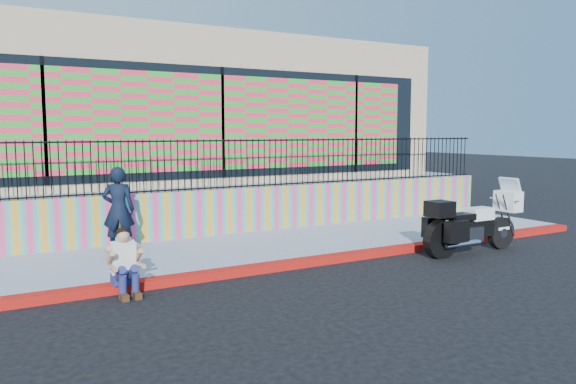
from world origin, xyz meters
TOP-DOWN VIEW (x-y plane):
  - ground at (0.00, 0.00)m, footprint 90.00×90.00m
  - red_curb at (0.00, 0.00)m, footprint 16.00×0.30m
  - sidewalk at (0.00, 1.65)m, footprint 16.00×3.00m
  - mural_wall at (0.00, 3.25)m, footprint 16.00×0.20m
  - metal_fence at (0.00, 3.25)m, footprint 15.80×0.04m
  - elevated_platform at (0.00, 8.35)m, footprint 16.00×10.00m
  - storefront_building at (0.00, 8.13)m, footprint 14.00×8.06m
  - police_motorcycle at (3.66, -0.79)m, footprint 2.57×0.85m
  - police_officer at (-3.06, 2.45)m, footprint 0.76×0.64m
  - seated_man at (-3.59, -0.23)m, footprint 0.54×0.71m

SIDE VIEW (x-z plane):
  - ground at x=0.00m, z-range 0.00..0.00m
  - red_curb at x=0.00m, z-range 0.00..0.15m
  - sidewalk at x=0.00m, z-range 0.00..0.15m
  - seated_man at x=-3.59m, z-range -0.08..0.98m
  - elevated_platform at x=0.00m, z-range 0.00..1.25m
  - police_motorcycle at x=3.66m, z-range -0.13..1.47m
  - mural_wall at x=0.00m, z-range 0.15..1.25m
  - police_officer at x=-3.06m, z-range 0.15..1.92m
  - metal_fence at x=0.00m, z-range 1.25..2.45m
  - storefront_building at x=0.00m, z-range 1.25..5.25m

